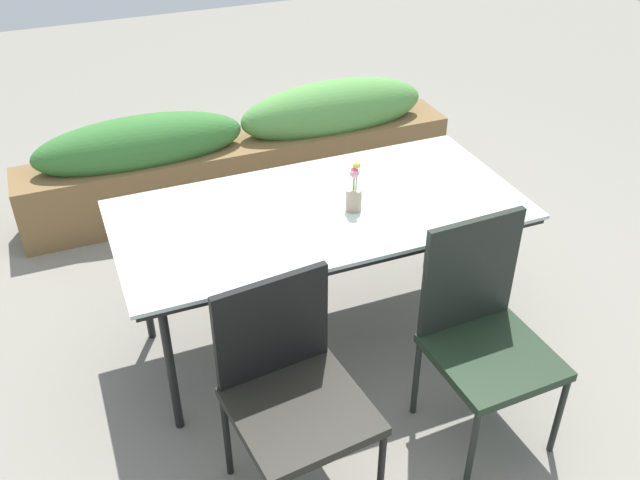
# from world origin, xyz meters

# --- Properties ---
(ground_plane) EXTENTS (12.00, 12.00, 0.00)m
(ground_plane) POSITION_xyz_m (0.00, 0.00, 0.00)
(ground_plane) COLOR gray
(dining_table) EXTENTS (1.88, 0.90, 0.78)m
(dining_table) POSITION_xyz_m (-0.10, -0.02, 0.73)
(dining_table) COLOR silver
(dining_table) RESTS_ON ground
(chair_near_left) EXTENTS (0.54, 0.54, 0.93)m
(chair_near_left) POSITION_xyz_m (-0.53, -0.79, 0.53)
(chair_near_left) COLOR black
(chair_near_left) RESTS_ON ground
(chair_near_right) EXTENTS (0.49, 0.49, 0.99)m
(chair_near_right) POSITION_xyz_m (0.32, -0.78, 0.54)
(chair_near_right) COLOR black
(chair_near_right) RESTS_ON ground
(flower_vase) EXTENTS (0.07, 0.07, 0.24)m
(flower_vase) POSITION_xyz_m (0.04, -0.09, 0.87)
(flower_vase) COLOR tan
(flower_vase) RESTS_ON dining_table
(planter_box) EXTENTS (2.88, 0.38, 0.75)m
(planter_box) POSITION_xyz_m (-0.03, 1.47, 0.35)
(planter_box) COLOR brown
(planter_box) RESTS_ON ground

